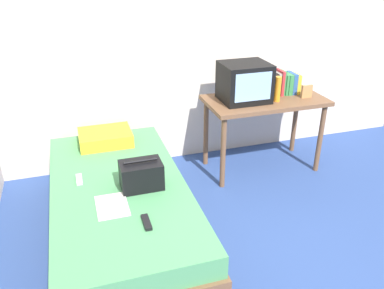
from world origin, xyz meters
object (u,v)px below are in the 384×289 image
magazine (112,206)px  desk (264,108)px  water_bottle (278,89)px  picture_frame (307,91)px  remote_silver (79,179)px  tv (244,82)px  remote_dark (147,222)px  pillow (105,137)px  bed (121,212)px  book_row (286,83)px  handbag (141,175)px

magazine → desk: bearing=31.2°
water_bottle → magazine: (-1.69, -0.89, -0.38)m
picture_frame → remote_silver: picture_frame is taller
tv → remote_silver: bearing=-159.6°
remote_dark → remote_silver: size_ratio=1.08×
pillow → remote_dark: size_ratio=2.92×
picture_frame → remote_dark: size_ratio=0.81×
bed → magazine: bearing=-106.3°
remote_silver → desk: bearing=17.6°
bed → tv: size_ratio=4.55×
picture_frame → remote_silver: (-2.21, -0.48, -0.32)m
bed → water_bottle: (1.61, 0.61, 0.63)m
water_bottle → remote_silver: bearing=-165.8°
book_row → remote_dark: (-1.70, -1.32, -0.36)m
tv → remote_dark: bearing=-134.0°
picture_frame → desk: bearing=166.1°
desk → water_bottle: bearing=-55.9°
picture_frame → magazine: (-2.02, -0.89, -0.32)m
water_bottle → pillow: water_bottle is taller
handbag → magazine: size_ratio=1.03×
bed → remote_silver: (-0.27, 0.14, 0.26)m
book_row → handbag: (-1.65, -0.89, -0.27)m
tv → remote_silver: 1.75m
remote_dark → desk: bearing=40.8°
bed → water_bottle: bearing=20.8°
desk → picture_frame: picture_frame is taller
water_bottle → pillow: 1.66m
book_row → remote_dark: size_ratio=1.57×
water_bottle → tv: bearing=158.5°
book_row → remote_dark: 2.19m
picture_frame → magazine: 2.23m
remote_dark → remote_silver: (-0.38, 0.67, 0.00)m
book_row → desk: bearing=-162.6°
pillow → remote_silver: size_ratio=3.17×
tv → picture_frame: size_ratio=3.49×
bed → magazine: magazine is taller
picture_frame → remote_dark: (-1.83, -1.14, -0.32)m
book_row → picture_frame: 0.22m
desk → book_row: size_ratio=4.72×
bed → desk: 1.75m
water_bottle → picture_frame: size_ratio=1.89×
book_row → handbag: 1.89m
pillow → desk: bearing=-0.9°
book_row → water_bottle: bearing=-137.3°
desk → pillow: 1.56m
desk → picture_frame: size_ratio=9.19×
picture_frame → pillow: 1.97m
remote_silver → tv: bearing=20.4°
book_row → pillow: bearing=-178.1°
desk → picture_frame: bearing=-13.9°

